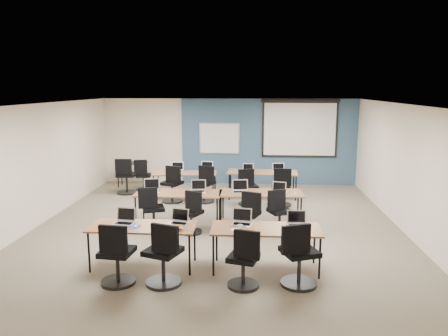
# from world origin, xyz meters

# --- Properties ---
(floor) EXTENTS (8.00, 9.00, 0.02)m
(floor) POSITION_xyz_m (0.00, 0.00, 0.00)
(floor) COLOR #6B6354
(floor) RESTS_ON ground
(ceiling) EXTENTS (8.00, 9.00, 0.02)m
(ceiling) POSITION_xyz_m (0.00, 0.00, 2.70)
(ceiling) COLOR white
(ceiling) RESTS_ON ground
(wall_back) EXTENTS (8.00, 0.04, 2.70)m
(wall_back) POSITION_xyz_m (0.00, 4.50, 1.35)
(wall_back) COLOR beige
(wall_back) RESTS_ON ground
(wall_front) EXTENTS (8.00, 0.04, 2.70)m
(wall_front) POSITION_xyz_m (0.00, -4.50, 1.35)
(wall_front) COLOR beige
(wall_front) RESTS_ON ground
(wall_left) EXTENTS (0.04, 9.00, 2.70)m
(wall_left) POSITION_xyz_m (-4.00, 0.00, 1.35)
(wall_left) COLOR beige
(wall_left) RESTS_ON ground
(wall_right) EXTENTS (0.04, 9.00, 2.70)m
(wall_right) POSITION_xyz_m (4.00, 0.00, 1.35)
(wall_right) COLOR beige
(wall_right) RESTS_ON ground
(blue_accent_panel) EXTENTS (5.50, 0.04, 2.70)m
(blue_accent_panel) POSITION_xyz_m (1.25, 4.47, 1.35)
(blue_accent_panel) COLOR #3D5977
(blue_accent_panel) RESTS_ON wall_back
(whiteboard) EXTENTS (1.28, 0.03, 0.98)m
(whiteboard) POSITION_xyz_m (-0.30, 4.43, 1.45)
(whiteboard) COLOR silver
(whiteboard) RESTS_ON wall_back
(projector_screen) EXTENTS (2.40, 0.10, 1.82)m
(projector_screen) POSITION_xyz_m (2.20, 4.41, 1.89)
(projector_screen) COLOR black
(projector_screen) RESTS_ON wall_back
(training_table_front_left) EXTENTS (1.81, 0.75, 0.73)m
(training_table_front_left) POSITION_xyz_m (-1.09, -2.23, 0.69)
(training_table_front_left) COLOR brown
(training_table_front_left) RESTS_ON floor
(training_table_front_right) EXTENTS (1.84, 0.77, 0.73)m
(training_table_front_right) POSITION_xyz_m (1.00, -2.22, 0.69)
(training_table_front_right) COLOR #A16B46
(training_table_front_right) RESTS_ON floor
(training_table_mid_left) EXTENTS (1.92, 0.80, 0.73)m
(training_table_mid_left) POSITION_xyz_m (-0.89, 0.16, 0.69)
(training_table_mid_left) COLOR olive
(training_table_mid_left) RESTS_ON floor
(training_table_mid_right) EXTENTS (1.86, 0.78, 0.73)m
(training_table_mid_right) POSITION_xyz_m (0.95, 0.31, 0.69)
(training_table_mid_right) COLOR brown
(training_table_mid_right) RESTS_ON floor
(training_table_back_left) EXTENTS (1.74, 0.73, 0.73)m
(training_table_back_left) POSITION_xyz_m (-1.11, 2.46, 0.68)
(training_table_back_left) COLOR olive
(training_table_back_left) RESTS_ON floor
(training_table_back_right) EXTENTS (1.93, 0.81, 0.73)m
(training_table_back_right) POSITION_xyz_m (1.03, 2.74, 0.69)
(training_table_back_right) COLOR olive
(training_table_back_right) RESTS_ON floor
(laptop_0) EXTENTS (0.34, 0.29, 0.26)m
(laptop_0) POSITION_xyz_m (-1.43, -2.12, 0.79)
(laptop_0) COLOR silver
(laptop_0) RESTS_ON training_table_front_left
(mouse_0) EXTENTS (0.07, 0.10, 0.04)m
(mouse_0) POSITION_xyz_m (-1.19, -2.30, 0.74)
(mouse_0) COLOR white
(mouse_0) RESTS_ON training_table_front_left
(task_chair_0) EXTENTS (0.55, 0.55, 1.02)m
(task_chair_0) POSITION_xyz_m (-1.33, -2.98, 0.42)
(task_chair_0) COLOR black
(task_chair_0) RESTS_ON floor
(laptop_1) EXTENTS (0.32, 0.27, 0.24)m
(laptop_1) POSITION_xyz_m (-0.49, -2.06, 0.79)
(laptop_1) COLOR #A7A6B3
(laptop_1) RESTS_ON training_table_front_left
(mouse_1) EXTENTS (0.08, 0.11, 0.04)m
(mouse_1) POSITION_xyz_m (-0.40, -2.37, 0.74)
(mouse_1) COLOR white
(mouse_1) RESTS_ON training_table_front_left
(task_chair_1) EXTENTS (0.59, 0.57, 1.04)m
(task_chair_1) POSITION_xyz_m (-0.59, -2.95, 0.43)
(task_chair_1) COLOR black
(task_chair_1) RESTS_ON floor
(laptop_2) EXTENTS (0.34, 0.29, 0.26)m
(laptop_2) POSITION_xyz_m (0.59, -2.02, 0.79)
(laptop_2) COLOR #A7A7A9
(laptop_2) RESTS_ON training_table_front_right
(mouse_2) EXTENTS (0.08, 0.10, 0.03)m
(mouse_2) POSITION_xyz_m (0.70, -2.24, 0.74)
(mouse_2) COLOR white
(mouse_2) RESTS_ON training_table_front_right
(task_chair_2) EXTENTS (0.50, 0.49, 0.98)m
(task_chair_2) POSITION_xyz_m (0.65, -2.96, 0.40)
(task_chair_2) COLOR black
(task_chair_2) RESTS_ON floor
(laptop_3) EXTENTS (0.32, 0.28, 0.25)m
(laptop_3) POSITION_xyz_m (1.53, -2.05, 0.79)
(laptop_3) COLOR #B8B8BA
(laptop_3) RESTS_ON training_table_front_right
(mouse_3) EXTENTS (0.07, 0.10, 0.03)m
(mouse_3) POSITION_xyz_m (1.70, -2.34, 0.74)
(mouse_3) COLOR white
(mouse_3) RESTS_ON training_table_front_right
(task_chair_3) EXTENTS (0.60, 0.57, 1.05)m
(task_chair_3) POSITION_xyz_m (1.49, -2.84, 0.44)
(task_chair_3) COLOR black
(task_chair_3) RESTS_ON floor
(laptop_4) EXTENTS (0.36, 0.30, 0.27)m
(laptop_4) POSITION_xyz_m (-1.54, 0.27, 0.80)
(laptop_4) COLOR #B4B4B7
(laptop_4) RESTS_ON training_table_mid_left
(mouse_4) EXTENTS (0.06, 0.09, 0.03)m
(mouse_4) POSITION_xyz_m (-1.33, 0.06, 0.74)
(mouse_4) COLOR white
(mouse_4) RESTS_ON training_table_mid_left
(task_chair_4) EXTENTS (0.52, 0.50, 0.98)m
(task_chair_4) POSITION_xyz_m (-1.38, -0.35, 0.41)
(task_chair_4) COLOR black
(task_chair_4) RESTS_ON floor
(laptop_5) EXTENTS (0.34, 0.29, 0.26)m
(laptop_5) POSITION_xyz_m (-0.46, 0.29, 0.79)
(laptop_5) COLOR silver
(laptop_5) RESTS_ON training_table_mid_left
(mouse_5) EXTENTS (0.08, 0.10, 0.03)m
(mouse_5) POSITION_xyz_m (-0.29, 0.09, 0.74)
(mouse_5) COLOR white
(mouse_5) RESTS_ON training_table_mid_left
(task_chair_5) EXTENTS (0.50, 0.47, 0.95)m
(task_chair_5) POSITION_xyz_m (-0.50, -0.50, 0.39)
(task_chair_5) COLOR black
(task_chair_5) RESTS_ON floor
(laptop_6) EXTENTS (0.35, 0.30, 0.27)m
(laptop_6) POSITION_xyz_m (0.48, 0.31, 0.80)
(laptop_6) COLOR silver
(laptop_6) RESTS_ON training_table_mid_right
(mouse_6) EXTENTS (0.06, 0.09, 0.03)m
(mouse_6) POSITION_xyz_m (0.77, 0.13, 0.74)
(mouse_6) COLOR white
(mouse_6) RESTS_ON training_table_mid_right
(task_chair_6) EXTENTS (0.54, 0.51, 0.99)m
(task_chair_6) POSITION_xyz_m (0.69, -0.62, 0.41)
(task_chair_6) COLOR black
(task_chair_6) RESTS_ON floor
(laptop_7) EXTENTS (0.31, 0.27, 0.24)m
(laptop_7) POSITION_xyz_m (1.36, 0.27, 0.79)
(laptop_7) COLOR #A8A8A9
(laptop_7) RESTS_ON training_table_mid_right
(mouse_7) EXTENTS (0.06, 0.09, 0.03)m
(mouse_7) POSITION_xyz_m (1.70, 0.16, 0.74)
(mouse_7) COLOR white
(mouse_7) RESTS_ON training_table_mid_right
(task_chair_7) EXTENTS (0.52, 0.49, 0.97)m
(task_chair_7) POSITION_xyz_m (1.33, -0.33, 0.40)
(task_chair_7) COLOR black
(task_chair_7) RESTS_ON floor
(laptop_8) EXTENTS (0.34, 0.29, 0.26)m
(laptop_8) POSITION_xyz_m (-1.35, 2.63, 0.79)
(laptop_8) COLOR silver
(laptop_8) RESTS_ON training_table_back_left
(mouse_8) EXTENTS (0.07, 0.10, 0.03)m
(mouse_8) POSITION_xyz_m (-1.25, 2.43, 0.74)
(mouse_8) COLOR white
(mouse_8) RESTS_ON training_table_back_left
(task_chair_8) EXTENTS (0.57, 0.54, 1.02)m
(task_chair_8) POSITION_xyz_m (-1.38, 2.00, 0.42)
(task_chair_8) COLOR black
(task_chair_8) RESTS_ON floor
(laptop_9) EXTENTS (0.34, 0.29, 0.26)m
(laptop_9) POSITION_xyz_m (-0.53, 2.77, 0.79)
(laptop_9) COLOR silver
(laptop_9) RESTS_ON training_table_back_left
(mouse_9) EXTENTS (0.07, 0.10, 0.03)m
(mouse_9) POSITION_xyz_m (-0.38, 2.51, 0.74)
(mouse_9) COLOR white
(mouse_9) RESTS_ON training_table_back_left
(task_chair_9) EXTENTS (0.58, 0.55, 1.03)m
(task_chair_9) POSITION_xyz_m (-0.51, 2.06, 0.43)
(task_chair_9) COLOR black
(task_chair_9) RESTS_ON floor
(laptop_10) EXTENTS (0.31, 0.26, 0.23)m
(laptop_10) POSITION_xyz_m (0.64, 2.65, 0.79)
(laptop_10) COLOR #B0AFBD
(laptop_10) RESTS_ON training_table_back_right
(mouse_10) EXTENTS (0.07, 0.10, 0.04)m
(mouse_10) POSITION_xyz_m (0.77, 2.52, 0.74)
(mouse_10) COLOR white
(mouse_10) RESTS_ON training_table_back_right
(task_chair_10) EXTENTS (0.52, 0.51, 0.99)m
(task_chair_10) POSITION_xyz_m (0.64, 1.84, 0.41)
(task_chair_10) COLOR black
(task_chair_10) RESTS_ON floor
(laptop_11) EXTENTS (0.34, 0.29, 0.26)m
(laptop_11) POSITION_xyz_m (1.47, 2.64, 0.79)
(laptop_11) COLOR #B0B0B0
(laptop_11) RESTS_ON training_table_back_right
(mouse_11) EXTENTS (0.06, 0.09, 0.03)m
(mouse_11) POSITION_xyz_m (1.73, 2.50, 0.74)
(mouse_11) COLOR white
(mouse_11) RESTS_ON training_table_back_right
(task_chair_11) EXTENTS (0.55, 0.55, 1.03)m
(task_chair_11) POSITION_xyz_m (1.51, 1.82, 0.43)
(task_chair_11) COLOR black
(task_chair_11) RESTS_ON floor
(blue_mousepad) EXTENTS (0.27, 0.23, 0.01)m
(blue_mousepad) POSITION_xyz_m (-1.25, -2.28, 0.73)
(blue_mousepad) COLOR #1D41A4
(blue_mousepad) RESTS_ON training_table_front_left
(snack_bowl) EXTENTS (0.26, 0.26, 0.06)m
(snack_bowl) POSITION_xyz_m (-0.49, -2.40, 0.76)
(snack_bowl) COLOR olive
(snack_bowl) RESTS_ON training_table_front_left
(snack_plate) EXTENTS (0.19, 0.19, 0.01)m
(snack_plate) POSITION_xyz_m (0.50, -2.38, 0.74)
(snack_plate) COLOR white
(snack_plate) RESTS_ON training_table_front_right
(coffee_cup) EXTENTS (0.09, 0.09, 0.07)m
(coffee_cup) POSITION_xyz_m (0.57, -2.35, 0.78)
(coffee_cup) COLOR white
(coffee_cup) RESTS_ON snack_plate
(utility_table) EXTENTS (0.90, 0.50, 0.75)m
(utility_table) POSITION_xyz_m (-2.99, 3.85, 0.65)
(utility_table) COLOR black
(utility_table) RESTS_ON floor
(spare_chair_a) EXTENTS (0.47, 0.47, 0.96)m
(spare_chair_a) POSITION_xyz_m (-2.50, 3.27, 0.39)
(spare_chair_a) COLOR black
(spare_chair_a) RESTS_ON floor
(spare_chair_b) EXTENTS (0.58, 0.58, 1.05)m
(spare_chair_b) POSITION_xyz_m (-2.89, 2.85, 0.44)
(spare_chair_b) COLOR black
(spare_chair_b) RESTS_ON floor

